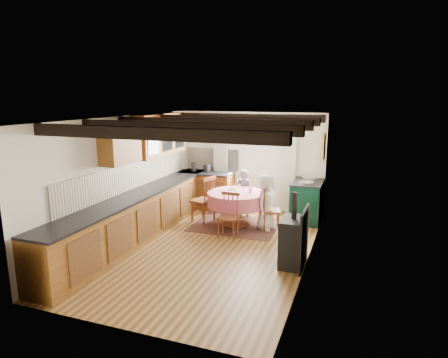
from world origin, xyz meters
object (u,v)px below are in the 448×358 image
at_px(aga_range, 307,201).
at_px(cup, 250,190).
at_px(dining_table, 236,209).
at_px(chair_left, 203,199).
at_px(chair_right, 271,209).
at_px(child_right, 266,202).
at_px(chair_near, 228,216).
at_px(child_far, 244,193).
at_px(cast_iron_stove, 293,229).

height_order(aga_range, cup, aga_range).
bearing_deg(dining_table, chair_left, 178.64).
height_order(dining_table, chair_right, chair_right).
bearing_deg(child_right, dining_table, 103.69).
height_order(chair_left, cup, chair_left).
relative_size(chair_near, child_right, 0.76).
xyz_separation_m(chair_left, cup, (1.06, 0.12, 0.27)).
bearing_deg(child_right, aga_range, -23.17).
height_order(chair_near, chair_right, chair_near).
bearing_deg(chair_right, cup, 57.91).
relative_size(aga_range, child_right, 0.84).
bearing_deg(chair_left, cup, 113.98).
distance_m(child_far, child_right, 1.03).
relative_size(chair_left, cast_iron_stove, 0.84).
bearing_deg(cup, chair_near, -103.04).
bearing_deg(cast_iron_stove, dining_table, 133.63).
bearing_deg(child_far, chair_right, 144.45).
height_order(aga_range, cast_iron_stove, cast_iron_stove).
bearing_deg(dining_table, cup, 26.55).
height_order(chair_right, cast_iron_stove, cast_iron_stove).
relative_size(chair_near, aga_range, 0.91).
bearing_deg(cup, child_right, -22.07).
distance_m(chair_right, child_right, 0.18).
xyz_separation_m(chair_left, aga_range, (2.17, 0.87, -0.06)).
distance_m(dining_table, child_far, 0.75).
height_order(cast_iron_stove, child_far, cast_iron_stove).
distance_m(child_right, cup, 0.47).
height_order(dining_table, aga_range, aga_range).
relative_size(chair_right, child_far, 0.81).
xyz_separation_m(chair_left, chair_right, (1.56, -0.02, -0.08)).
xyz_separation_m(child_far, cup, (0.32, -0.59, 0.24)).
distance_m(dining_table, cup, 0.53).
xyz_separation_m(dining_table, aga_range, (1.40, 0.89, 0.09)).
xyz_separation_m(chair_near, aga_range, (1.32, 1.62, 0.01)).
relative_size(chair_near, cup, 8.66).
bearing_deg(chair_near, cup, 75.60).
bearing_deg(chair_right, child_right, 84.98).
relative_size(dining_table, chair_near, 1.37).
bearing_deg(chair_right, child_far, 31.84).
relative_size(cast_iron_stove, child_far, 1.13).
bearing_deg(chair_right, aga_range, -51.44).
relative_size(cast_iron_stove, child_right, 1.05).
bearing_deg(cast_iron_stove, child_right, 117.98).
bearing_deg(dining_table, aga_range, 32.38).
xyz_separation_m(chair_right, cast_iron_stove, (0.72, -1.59, 0.18)).
bearing_deg(child_far, dining_table, 98.74).
distance_m(chair_right, aga_range, 1.08).
relative_size(chair_near, chair_left, 0.86).
xyz_separation_m(dining_table, cast_iron_stove, (1.51, -1.58, 0.25)).
bearing_deg(chair_left, cast_iron_stove, 72.34).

